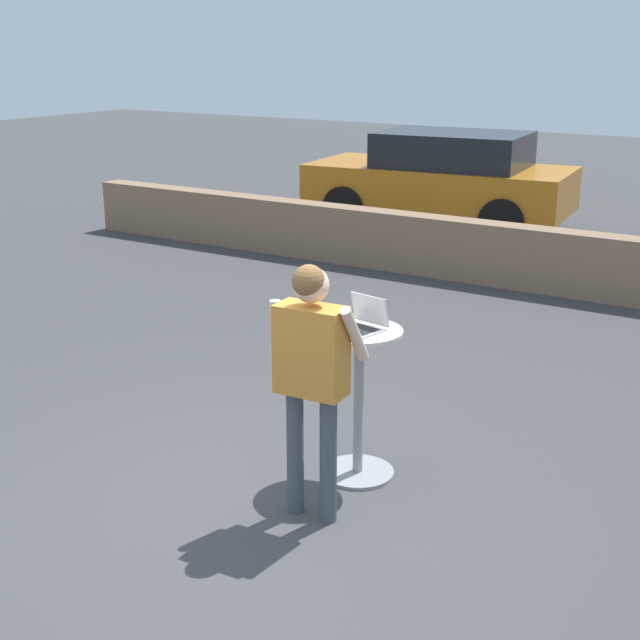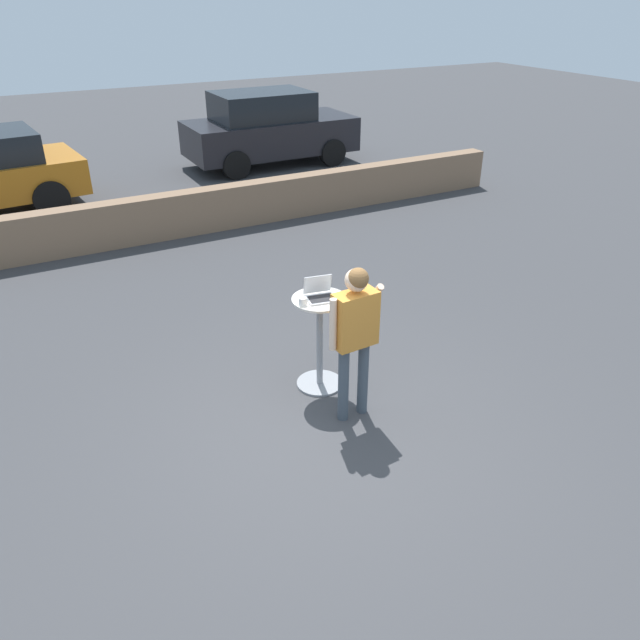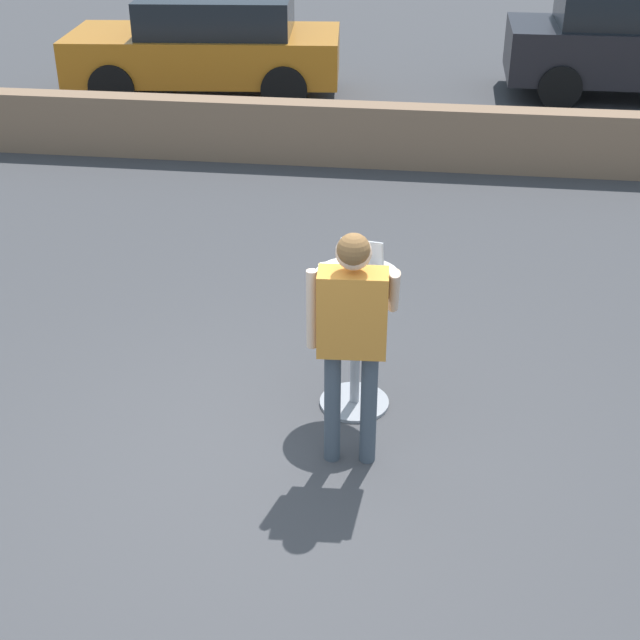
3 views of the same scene
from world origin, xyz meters
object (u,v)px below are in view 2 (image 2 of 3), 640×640
object	(u,v)px
coffee_mug	(303,301)
parked_car_near_street	(268,129)
cafe_table	(320,339)
standing_person	(355,325)
laptop	(320,294)

from	to	relation	value
coffee_mug	parked_car_near_street	world-z (taller)	parked_car_near_street
cafe_table	standing_person	size ratio (longest dim) A/B	0.64
standing_person	coffee_mug	bearing A→B (deg)	112.52
coffee_mug	standing_person	world-z (taller)	standing_person
coffee_mug	standing_person	bearing A→B (deg)	-67.48
parked_car_near_street	standing_person	bearing A→B (deg)	-109.43
coffee_mug	cafe_table	bearing A→B (deg)	11.83
coffee_mug	standing_person	size ratio (longest dim) A/B	0.07
laptop	coffee_mug	bearing A→B (deg)	-166.65
laptop	parked_car_near_street	world-z (taller)	parked_car_near_street
cafe_table	standing_person	distance (m)	0.82
laptop	cafe_table	bearing A→B (deg)	-137.04
standing_person	parked_car_near_street	xyz separation A→B (m)	(3.46, 9.82, -0.20)
cafe_table	laptop	distance (m)	0.54
parked_car_near_street	coffee_mug	bearing A→B (deg)	-112.00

